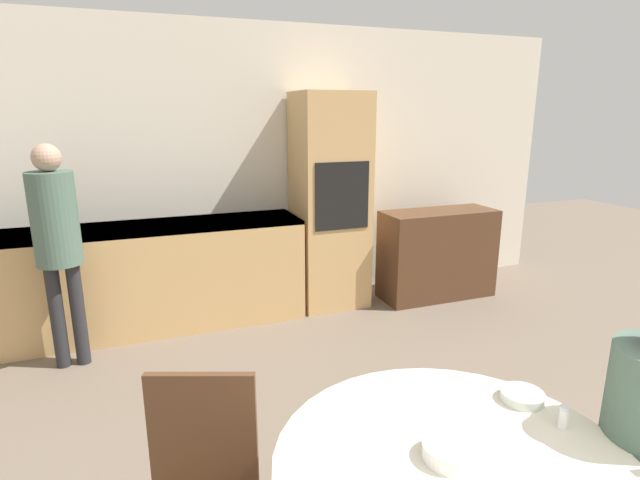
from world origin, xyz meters
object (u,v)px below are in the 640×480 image
object	(u,v)px
sideboard	(437,254)
bowl_centre	(522,396)
oven_unit	(330,202)
bowl_far	(451,451)
person_standing	(57,232)

from	to	relation	value
sideboard	bowl_centre	bearing A→B (deg)	-118.25
bowl_centre	oven_unit	bearing A→B (deg)	82.03
bowl_centre	bowl_far	xyz separation A→B (m)	(-0.44, -0.18, 0.01)
oven_unit	bowl_centre	size ratio (longest dim) A/B	12.49
oven_unit	sideboard	size ratio (longest dim) A/B	1.75
oven_unit	bowl_far	size ratio (longest dim) A/B	11.08
person_standing	bowl_centre	xyz separation A→B (m)	(1.82, -2.50, -0.22)
sideboard	bowl_centre	size ratio (longest dim) A/B	7.13
sideboard	bowl_far	distance (m)	3.54
bowl_far	sideboard	bearing A→B (deg)	56.77
person_standing	bowl_centre	size ratio (longest dim) A/B	10.12
person_standing	bowl_far	world-z (taller)	person_standing
sideboard	bowl_centre	world-z (taller)	sideboard
person_standing	bowl_far	distance (m)	3.02
sideboard	bowl_centre	xyz separation A→B (m)	(-1.49, -2.77, 0.35)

